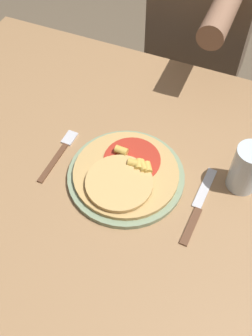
{
  "coord_description": "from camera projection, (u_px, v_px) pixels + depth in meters",
  "views": [
    {
      "loc": [
        0.24,
        -0.52,
        1.54
      ],
      "look_at": [
        0.03,
        -0.02,
        0.81
      ],
      "focal_mm": 42.0,
      "sensor_mm": 36.0,
      "label": 1
    }
  ],
  "objects": [
    {
      "name": "plate",
      "position": [
        126.0,
        176.0,
        0.94
      ],
      "size": [
        0.28,
        0.28,
        0.01
      ],
      "color": "gray",
      "rests_on": "dining_table"
    },
    {
      "name": "knife",
      "position": [
        198.0,
        206.0,
        0.9
      ],
      "size": [
        0.03,
        0.22,
        0.0
      ],
      "color": "brown",
      "rests_on": "dining_table"
    },
    {
      "name": "pizza",
      "position": [
        125.0,
        174.0,
        0.93
      ],
      "size": [
        0.25,
        0.25,
        0.04
      ],
      "color": "tan",
      "rests_on": "plate"
    },
    {
      "name": "ground_plane",
      "position": [
        121.0,
        280.0,
        1.58
      ],
      "size": [
        8.0,
        8.0,
        0.0
      ],
      "primitive_type": "plane",
      "color": "brown"
    },
    {
      "name": "fork",
      "position": [
        60.0,
        152.0,
        0.99
      ],
      "size": [
        0.03,
        0.18,
        0.0
      ],
      "color": "brown",
      "rests_on": "dining_table"
    },
    {
      "name": "drinking_glass",
      "position": [
        247.0,
        168.0,
        0.89
      ],
      "size": [
        0.07,
        0.07,
        0.13
      ],
      "color": "silver",
      "rests_on": "dining_table"
    },
    {
      "name": "person_diner",
      "position": [
        202.0,
        21.0,
        1.37
      ],
      "size": [
        0.34,
        0.52,
        1.28
      ],
      "color": "#2D2D38",
      "rests_on": "ground_plane"
    },
    {
      "name": "dining_table",
      "position": [
        118.0,
        191.0,
        1.06
      ],
      "size": [
        1.23,
        0.89,
        0.77
      ],
      "color": "#9E754C",
      "rests_on": "ground_plane"
    }
  ]
}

